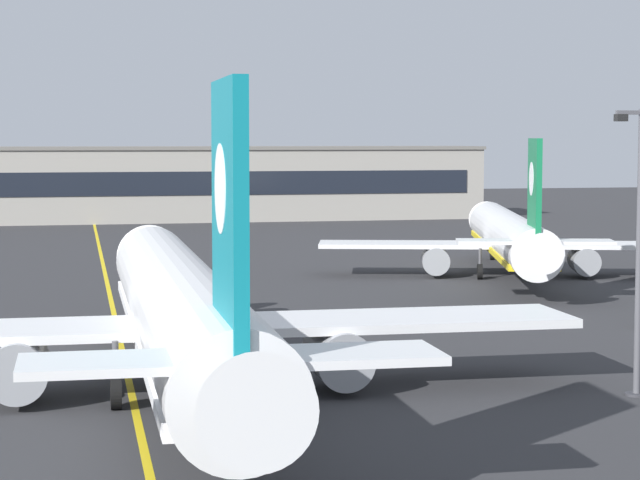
% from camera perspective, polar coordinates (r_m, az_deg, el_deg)
% --- Properties ---
extents(taxiway_centreline, '(4.71, 179.95, 0.01)m').
position_cam_1_polar(taxiway_centreline, '(63.28, -9.25, -4.51)').
color(taxiway_centreline, yellow).
rests_on(taxiway_centreline, ground).
extents(airliner_foreground, '(32.11, 41.47, 11.65)m').
position_cam_1_polar(airliner_foreground, '(48.46, -6.44, -3.28)').
color(airliner_foreground, white).
rests_on(airliner_foreground, ground).
extents(airliner_background, '(27.82, 35.33, 10.08)m').
position_cam_1_polar(airliner_background, '(90.61, 8.74, 0.13)').
color(airliner_background, white).
rests_on(airliner_background, ground).
extents(apron_lamp_post, '(2.24, 0.90, 11.23)m').
position_cam_1_polar(apron_lamp_post, '(49.61, 14.54, -0.27)').
color(apron_lamp_post, '#515156').
rests_on(apron_lamp_post, ground).
extents(safety_cone_by_nose_gear, '(0.44, 0.44, 0.55)m').
position_cam_1_polar(safety_cone_by_nose_gear, '(65.00, -6.23, -4.00)').
color(safety_cone_by_nose_gear, orange).
rests_on(safety_cone_by_nose_gear, ground).
extents(terminal_building, '(114.64, 12.40, 9.05)m').
position_cam_1_polar(terminal_building, '(151.97, -13.94, 2.50)').
color(terminal_building, '#9E998E').
rests_on(terminal_building, ground).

